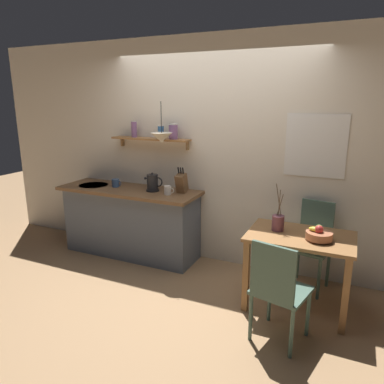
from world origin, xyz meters
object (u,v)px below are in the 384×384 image
fruit_bowl (319,234)px  pendant_lamp (162,137)px  electric_kettle (153,183)px  knife_block (182,183)px  coffee_mug_by_sink (116,183)px  dining_chair_near (278,287)px  dining_chair_far (312,240)px  twig_vase (278,222)px  dining_table (300,248)px  coffee_mug_spare (168,190)px

fruit_bowl → pendant_lamp: 2.02m
fruit_bowl → electric_kettle: bearing=166.9°
knife_block → coffee_mug_by_sink: (-0.90, -0.07, -0.07)m
dining_chair_near → knife_block: knife_block is taller
dining_chair_far → fruit_bowl: size_ratio=3.99×
electric_kettle → coffee_mug_by_sink: electric_kettle is taller
coffee_mug_by_sink → twig_vase: bearing=-9.2°
dining_table → coffee_mug_spare: 1.64m
electric_kettle → knife_block: bearing=9.7°
knife_block → pendant_lamp: 0.58m
dining_table → twig_vase: bearing=170.9°
fruit_bowl → electric_kettle: electric_kettle is taller
dining_chair_far → knife_block: size_ratio=2.96×
electric_kettle → pendant_lamp: 0.59m
dining_chair_far → pendant_lamp: (-1.73, -0.14, 1.03)m
pendant_lamp → knife_block: bearing=29.2°
dining_chair_near → electric_kettle: electric_kettle is taller
dining_chair_far → electric_kettle: (-1.90, -0.09, 0.47)m
twig_vase → electric_kettle: size_ratio=1.88×
fruit_bowl → twig_vase: bearing=165.1°
fruit_bowl → knife_block: 1.72m
fruit_bowl → electric_kettle: 2.05m
dining_chair_near → coffee_mug_by_sink: size_ratio=6.76×
coffee_mug_by_sink → fruit_bowl: bearing=-10.1°
dining_table → dining_chair_far: 0.50m
coffee_mug_spare → dining_table: bearing=-11.4°
fruit_bowl → knife_block: knife_block is taller
dining_chair_near → twig_vase: bearing=102.7°
pendant_lamp → twig_vase: bearing=-12.3°
electric_kettle → coffee_mug_spare: size_ratio=1.93×
pendant_lamp → dining_chair_near: bearing=-31.8°
fruit_bowl → coffee_mug_by_sink: bearing=169.9°
twig_vase → coffee_mug_spare: twig_vase is taller
coffee_mug_by_sink → coffee_mug_spare: 0.80m
coffee_mug_by_sink → pendant_lamp: 0.94m
knife_block → electric_kettle: bearing=-170.3°
electric_kettle → fruit_bowl: bearing=-13.1°
coffee_mug_by_sink → dining_chair_far: bearing=2.4°
twig_vase → electric_kettle: twig_vase is taller
coffee_mug_spare → pendant_lamp: size_ratio=0.28×
fruit_bowl → pendant_lamp: pendant_lamp is taller
dining_chair_near → coffee_mug_by_sink: (-2.30, 1.02, 0.43)m
dining_chair_far → coffee_mug_by_sink: (-2.44, -0.10, 0.41)m
twig_vase → coffee_mug_by_sink: (-2.15, 0.35, 0.11)m
electric_kettle → knife_block: knife_block is taller
dining_table → dining_chair_near: dining_chair_near is taller
knife_block → coffee_mug_spare: bearing=-128.0°
dining_chair_near → fruit_bowl: size_ratio=3.87×
knife_block → coffee_mug_by_sink: knife_block is taller
dining_chair_far → pendant_lamp: bearing=-175.5°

